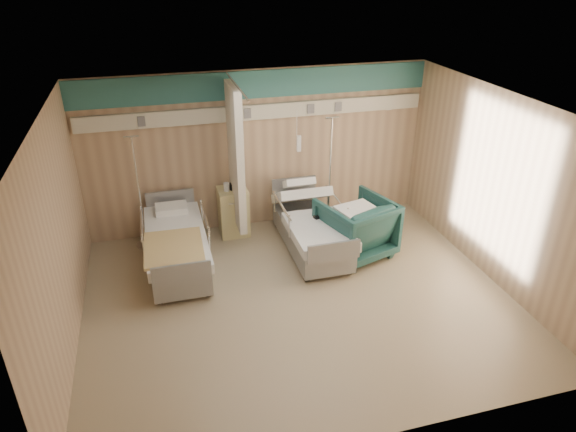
% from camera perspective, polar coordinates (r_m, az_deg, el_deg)
% --- Properties ---
extents(ground, '(6.00, 5.00, 0.00)m').
position_cam_1_polar(ground, '(7.52, 1.19, -9.21)').
color(ground, gray).
rests_on(ground, ground).
extents(room_walls, '(6.04, 5.04, 2.82)m').
position_cam_1_polar(room_walls, '(6.81, 0.48, 4.73)').
color(room_walls, tan).
rests_on(room_walls, ground).
extents(bed_right, '(1.00, 2.16, 0.63)m').
position_cam_1_polar(bed_right, '(8.55, 2.61, -1.87)').
color(bed_right, silver).
rests_on(bed_right, ground).
extents(bed_left, '(1.00, 2.16, 0.63)m').
position_cam_1_polar(bed_left, '(8.22, -12.19, -3.79)').
color(bed_left, silver).
rests_on(bed_left, ground).
extents(bedside_cabinet, '(0.50, 0.48, 0.85)m').
position_cam_1_polar(bedside_cabinet, '(9.04, -6.08, 0.49)').
color(bedside_cabinet, '#CCC080').
rests_on(bedside_cabinet, ground).
extents(visitor_armchair, '(1.32, 1.34, 0.98)m').
position_cam_1_polar(visitor_armchair, '(8.41, 7.53, -1.29)').
color(visitor_armchair, '#1B4542').
rests_on(visitor_armchair, ground).
extents(waffle_blanket, '(0.70, 0.66, 0.07)m').
position_cam_1_polar(waffle_blanket, '(8.13, 7.82, 1.78)').
color(waffle_blanket, white).
rests_on(waffle_blanket, visitor_armchair).
extents(iv_stand_right, '(0.36, 0.36, 2.02)m').
position_cam_1_polar(iv_stand_right, '(9.35, 4.55, 1.44)').
color(iv_stand_right, silver).
rests_on(iv_stand_right, ground).
extents(iv_stand_left, '(0.35, 0.35, 1.95)m').
position_cam_1_polar(iv_stand_left, '(8.95, -15.73, -0.91)').
color(iv_stand_left, silver).
rests_on(iv_stand_left, ground).
extents(call_remote, '(0.21, 0.15, 0.04)m').
position_cam_1_polar(call_remote, '(8.35, 3.51, -0.02)').
color(call_remote, black).
rests_on(call_remote, bed_right).
extents(tan_blanket, '(0.87, 1.08, 0.04)m').
position_cam_1_polar(tan_blanket, '(7.65, -12.59, -3.43)').
color(tan_blanket, tan).
rests_on(tan_blanket, bed_left).
extents(toiletry_bag, '(0.22, 0.17, 0.11)m').
position_cam_1_polar(toiletry_bag, '(8.87, -5.94, 3.36)').
color(toiletry_bag, black).
rests_on(toiletry_bag, bedside_cabinet).
extents(white_cup, '(0.11, 0.11, 0.14)m').
position_cam_1_polar(white_cup, '(8.79, -6.85, 3.23)').
color(white_cup, white).
rests_on(white_cup, bedside_cabinet).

